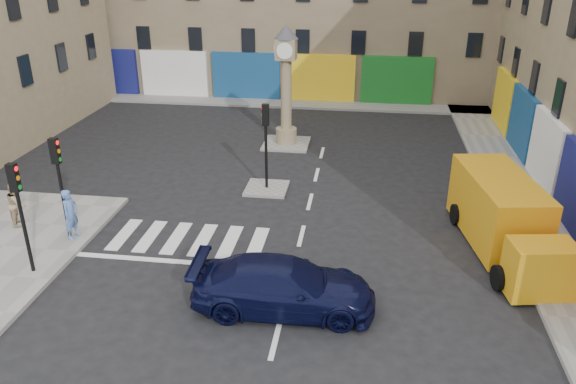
% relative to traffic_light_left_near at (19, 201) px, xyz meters
% --- Properties ---
extents(ground, '(120.00, 120.00, 0.00)m').
position_rel_traffic_light_left_near_xyz_m(ground, '(8.30, -0.20, -2.62)').
color(ground, black).
rests_on(ground, ground).
extents(sidewalk_right, '(2.60, 30.00, 0.15)m').
position_rel_traffic_light_left_near_xyz_m(sidewalk_right, '(17.00, 9.80, -2.55)').
color(sidewalk_right, gray).
rests_on(sidewalk_right, ground).
extents(sidewalk_far, '(32.00, 2.40, 0.15)m').
position_rel_traffic_light_left_near_xyz_m(sidewalk_far, '(4.30, 22.00, -2.55)').
color(sidewalk_far, gray).
rests_on(sidewalk_far, ground).
extents(island_near, '(1.80, 1.80, 0.12)m').
position_rel_traffic_light_left_near_xyz_m(island_near, '(6.30, 7.80, -2.56)').
color(island_near, gray).
rests_on(island_near, ground).
extents(island_far, '(2.40, 2.40, 0.12)m').
position_rel_traffic_light_left_near_xyz_m(island_far, '(6.30, 13.80, -2.56)').
color(island_far, gray).
rests_on(island_far, ground).
extents(traffic_light_left_near, '(0.28, 0.22, 3.70)m').
position_rel_traffic_light_left_near_xyz_m(traffic_light_left_near, '(0.00, 0.00, 0.00)').
color(traffic_light_left_near, black).
rests_on(traffic_light_left_near, sidewalk_left).
extents(traffic_light_left_far, '(0.28, 0.22, 3.70)m').
position_rel_traffic_light_left_near_xyz_m(traffic_light_left_far, '(0.00, 2.40, 0.00)').
color(traffic_light_left_far, black).
rests_on(traffic_light_left_far, sidewalk_left).
extents(traffic_light_island, '(0.28, 0.22, 3.70)m').
position_rel_traffic_light_left_near_xyz_m(traffic_light_island, '(6.30, 7.80, -0.03)').
color(traffic_light_island, black).
rests_on(traffic_light_island, island_near).
extents(clock_pillar, '(1.20, 1.20, 6.10)m').
position_rel_traffic_light_left_near_xyz_m(clock_pillar, '(6.30, 13.80, 0.93)').
color(clock_pillar, '#917F5F').
rests_on(clock_pillar, island_far).
extents(navy_sedan, '(5.40, 2.36, 1.55)m').
position_rel_traffic_light_left_near_xyz_m(navy_sedan, '(8.31, -0.70, -1.85)').
color(navy_sedan, black).
rests_on(navy_sedan, ground).
extents(yellow_van, '(3.09, 6.87, 2.41)m').
position_rel_traffic_light_left_near_xyz_m(yellow_van, '(15.31, 3.90, -1.42)').
color(yellow_van, orange).
rests_on(yellow_van, ground).
extents(pedestrian_blue, '(0.54, 0.73, 1.85)m').
position_rel_traffic_light_left_near_xyz_m(pedestrian_blue, '(0.23, 2.31, -1.55)').
color(pedestrian_blue, '#5176B9').
rests_on(pedestrian_blue, sidewalk_left).
extents(pedestrian_tan, '(0.89, 0.98, 1.65)m').
position_rel_traffic_light_left_near_xyz_m(pedestrian_tan, '(-2.31, 3.03, -1.65)').
color(pedestrian_tan, tan).
rests_on(pedestrian_tan, sidewalk_left).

